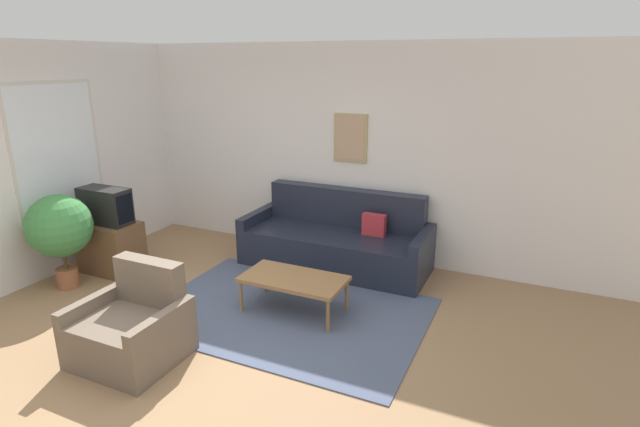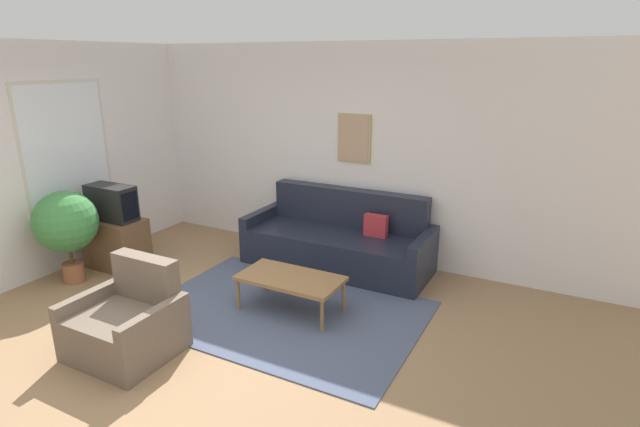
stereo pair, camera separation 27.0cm
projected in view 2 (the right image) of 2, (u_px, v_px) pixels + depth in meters
The scene contains 11 objects.
ground_plane at pixel (180, 352), 4.44m from camera, with size 16.00×16.00×0.00m, color #997551.
area_rug at pixel (284, 312), 5.13m from camera, with size 2.76×1.92×0.01m.
wall_back at pixel (327, 151), 6.46m from camera, with size 8.00×0.09×2.70m.
wall_left_window at pixel (36, 163), 5.71m from camera, with size 0.08×8.00×2.70m.
couch at pixel (339, 242), 6.20m from camera, with size 2.30×0.90×0.93m.
coffee_table at pixel (291, 280), 5.06m from camera, with size 1.05×0.56×0.38m.
tv_stand at pixel (117, 243), 6.17m from camera, with size 0.72×0.46×0.62m.
tv at pixel (112, 203), 6.01m from camera, with size 0.63×0.28×0.43m.
armchair at pixel (128, 324), 4.37m from camera, with size 0.85×0.76×0.82m.
potted_plant_tall at pixel (66, 223), 5.63m from camera, with size 0.70×0.70×1.09m.
potted_plant_by_window at pixel (120, 230), 6.40m from camera, with size 0.39×0.39×0.65m.
Camera 2 is at (2.91, -2.85, 2.49)m, focal length 28.00 mm.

